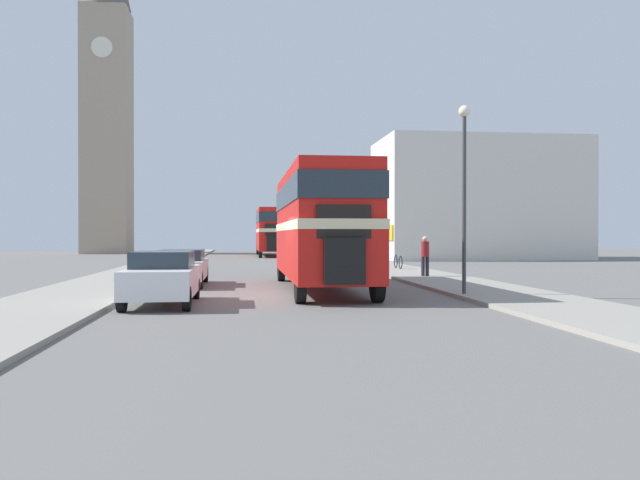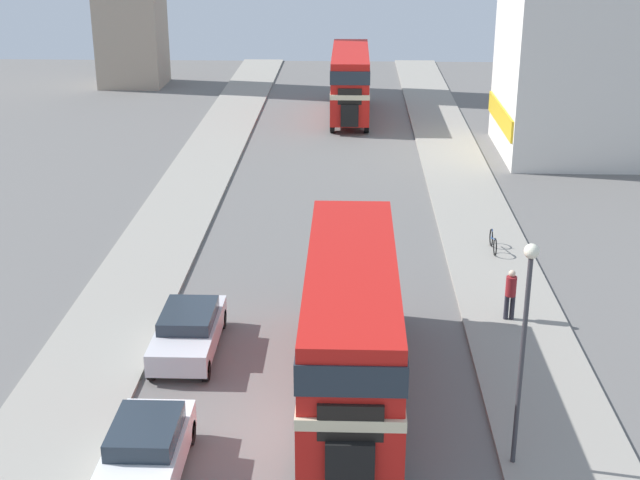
% 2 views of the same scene
% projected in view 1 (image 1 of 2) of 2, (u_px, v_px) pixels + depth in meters
% --- Properties ---
extents(ground_plane, '(120.00, 120.00, 0.00)m').
position_uv_depth(ground_plane, '(291.00, 296.00, 19.86)').
color(ground_plane, slate).
extents(sidewalk_right, '(3.50, 120.00, 0.12)m').
position_uv_depth(sidewalk_right, '(493.00, 292.00, 20.70)').
color(sidewalk_right, gray).
rests_on(sidewalk_right, ground_plane).
extents(sidewalk_left, '(3.50, 120.00, 0.12)m').
position_uv_depth(sidewalk_left, '(71.00, 297.00, 19.02)').
color(sidewalk_left, gray).
rests_on(sidewalk_left, ground_plane).
extents(double_decker_bus, '(2.54, 10.82, 4.13)m').
position_uv_depth(double_decker_bus, '(320.00, 220.00, 22.22)').
color(double_decker_bus, red).
rests_on(double_decker_bus, ground_plane).
extents(bus_distant, '(2.41, 10.97, 4.32)m').
position_uv_depth(bus_distant, '(270.00, 228.00, 57.64)').
color(bus_distant, red).
rests_on(bus_distant, ground_plane).
extents(car_parked_near, '(1.81, 4.07, 1.49)m').
position_uv_depth(car_parked_near, '(163.00, 277.00, 17.42)').
color(car_parked_near, white).
rests_on(car_parked_near, ground_plane).
extents(car_parked_mid, '(1.82, 4.38, 1.39)m').
position_uv_depth(car_parked_mid, '(181.00, 267.00, 23.98)').
color(car_parked_mid, silver).
rests_on(car_parked_mid, ground_plane).
extents(pedestrian_walking, '(0.36, 0.36, 1.78)m').
position_uv_depth(pedestrian_walking, '(425.00, 254.00, 27.72)').
color(pedestrian_walking, '#282833').
rests_on(pedestrian_walking, sidewalk_right).
extents(bicycle_on_pavement, '(0.05, 1.76, 0.78)m').
position_uv_depth(bicycle_on_pavement, '(398.00, 262.00, 34.09)').
color(bicycle_on_pavement, black).
rests_on(bicycle_on_pavement, sidewalk_right).
extents(street_lamp, '(0.36, 0.36, 5.86)m').
position_uv_depth(street_lamp, '(464.00, 171.00, 19.36)').
color(street_lamp, '#38383D').
rests_on(street_lamp, sidewalk_right).
extents(church_tower, '(4.95, 4.95, 37.10)m').
position_uv_depth(church_tower, '(107.00, 74.00, 65.75)').
color(church_tower, tan).
rests_on(church_tower, ground_plane).
extents(shop_building_block, '(16.12, 8.51, 9.66)m').
position_uv_depth(shop_building_block, '(477.00, 200.00, 50.94)').
color(shop_building_block, silver).
rests_on(shop_building_block, ground_plane).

